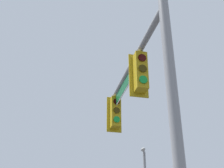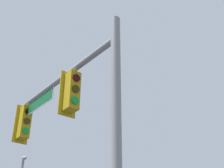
{
  "view_description": "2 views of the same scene",
  "coord_description": "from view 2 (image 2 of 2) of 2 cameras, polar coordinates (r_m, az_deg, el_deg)",
  "views": [
    {
      "loc": [
        -11.42,
        -5.86,
        1.59
      ],
      "look_at": [
        -4.46,
        -6.37,
        5.27
      ],
      "focal_mm": 50.0,
      "sensor_mm": 36.0,
      "label": 1
    },
    {
      "loc": [
        -11.17,
        -4.36,
        1.93
      ],
      "look_at": [
        -4.91,
        -8.02,
        5.92
      ],
      "focal_mm": 50.0,
      "sensor_mm": 36.0,
      "label": 2
    }
  ],
  "objects": [
    {
      "name": "signal_pole_near",
      "position": [
        8.01,
        -7.74,
        -6.48
      ],
      "size": [
        5.28,
        1.12,
        7.01
      ],
      "color": "gray",
      "rests_on": "ground_plane"
    }
  ]
}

